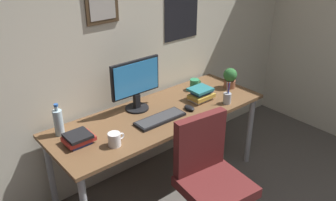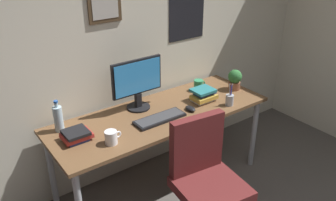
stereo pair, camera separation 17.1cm
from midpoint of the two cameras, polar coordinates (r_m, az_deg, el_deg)
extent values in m
cube|color=beige|center=(3.04, -5.26, 10.06)|extent=(4.40, 0.08, 2.60)
cube|color=#4C3823|center=(2.83, -8.49, 15.66)|extent=(0.28, 0.02, 0.34)
cube|color=beige|center=(2.82, -8.38, 15.63)|extent=(0.22, 0.00, 0.28)
cube|color=black|center=(3.32, 4.58, 14.43)|extent=(0.40, 0.01, 0.56)
cube|color=brown|center=(2.96, 0.51, -2.20)|extent=(1.90, 0.68, 0.03)
cylinder|color=#9EA0A5|center=(3.53, 15.00, -5.15)|extent=(0.05, 0.05, 0.71)
cylinder|color=#9EA0A5|center=(3.04, -16.67, -10.99)|extent=(0.05, 0.05, 0.71)
cylinder|color=#9EA0A5|center=(3.85, 8.63, -1.74)|extent=(0.05, 0.05, 0.71)
cube|color=#591E1E|center=(2.63, 8.82, -13.90)|extent=(0.51, 0.51, 0.08)
cube|color=#591E1E|center=(2.60, 6.55, -7.00)|extent=(0.43, 0.12, 0.45)
cylinder|color=black|center=(3.03, -3.17, -1.08)|extent=(0.20, 0.20, 0.01)
cube|color=black|center=(3.00, -3.20, 0.06)|extent=(0.05, 0.04, 0.12)
cube|color=black|center=(2.92, -3.36, 3.80)|extent=(0.46, 0.02, 0.30)
cube|color=#338CD8|center=(2.90, -3.15, 3.69)|extent=(0.43, 0.00, 0.27)
cube|color=black|center=(2.84, 0.40, -2.96)|extent=(0.43, 0.15, 0.02)
cube|color=#38383A|center=(2.83, 0.40, -2.73)|extent=(0.41, 0.13, 0.00)
ellipsoid|color=black|center=(2.99, 5.26, -1.33)|extent=(0.06, 0.11, 0.04)
cylinder|color=silver|center=(2.75, -15.53, -2.91)|extent=(0.07, 0.07, 0.20)
cylinder|color=silver|center=(2.70, -15.83, -0.68)|extent=(0.03, 0.03, 0.04)
cylinder|color=#2659B2|center=(2.69, -15.89, -0.21)|extent=(0.03, 0.03, 0.01)
cylinder|color=white|center=(2.54, -7.25, -5.95)|extent=(0.09, 0.09, 0.10)
torus|color=white|center=(2.56, -6.15, -5.47)|extent=(0.05, 0.01, 0.05)
cylinder|color=#2D8C59|center=(3.35, 6.38, 2.43)|extent=(0.09, 0.09, 0.10)
torus|color=#2D8C59|center=(3.39, 7.08, 2.73)|extent=(0.05, 0.01, 0.05)
cylinder|color=brown|center=(3.44, 12.02, 2.36)|extent=(0.11, 0.11, 0.07)
sphere|color=#2D6B33|center=(3.41, 12.16, 3.78)|extent=(0.13, 0.13, 0.13)
ellipsoid|color=#287A38|center=(3.40, 11.51, 4.05)|extent=(0.07, 0.08, 0.02)
ellipsoid|color=#287A38|center=(3.43, 12.23, 4.40)|extent=(0.07, 0.08, 0.02)
ellipsoid|color=#287A38|center=(3.37, 12.25, 3.68)|extent=(0.08, 0.07, 0.02)
cylinder|color=#9EA0A5|center=(3.12, 11.43, 0.04)|extent=(0.07, 0.07, 0.09)
cylinder|color=#263FBF|center=(3.09, 11.72, 1.32)|extent=(0.01, 0.01, 0.13)
cylinder|color=red|center=(3.09, 11.54, 1.36)|extent=(0.01, 0.01, 0.13)
cylinder|color=black|center=(3.09, 11.52, 1.36)|extent=(0.01, 0.01, 0.13)
cylinder|color=#9EA0A5|center=(3.09, 11.69, 1.47)|extent=(0.01, 0.03, 0.14)
cylinder|color=#9EA0A5|center=(3.08, 11.49, 1.39)|extent=(0.01, 0.02, 0.14)
cube|color=navy|center=(2.65, -12.74, -6.05)|extent=(0.15, 0.14, 0.02)
cube|color=#B22D28|center=(2.63, -12.68, -5.54)|extent=(0.21, 0.15, 0.03)
cube|color=black|center=(2.62, -12.81, -5.06)|extent=(0.17, 0.17, 0.02)
cube|color=silver|center=(3.17, 7.18, 0.15)|extent=(0.19, 0.13, 0.02)
cube|color=gold|center=(3.15, 7.35, 0.55)|extent=(0.22, 0.14, 0.03)
cube|color=navy|center=(3.16, 7.48, 1.25)|extent=(0.18, 0.11, 0.03)
cube|color=#26727A|center=(3.14, 7.21, 1.61)|extent=(0.19, 0.16, 0.02)
camera|label=1|loc=(0.09, -88.26, 0.86)|focal=37.89mm
camera|label=2|loc=(0.09, 91.74, -0.86)|focal=37.89mm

